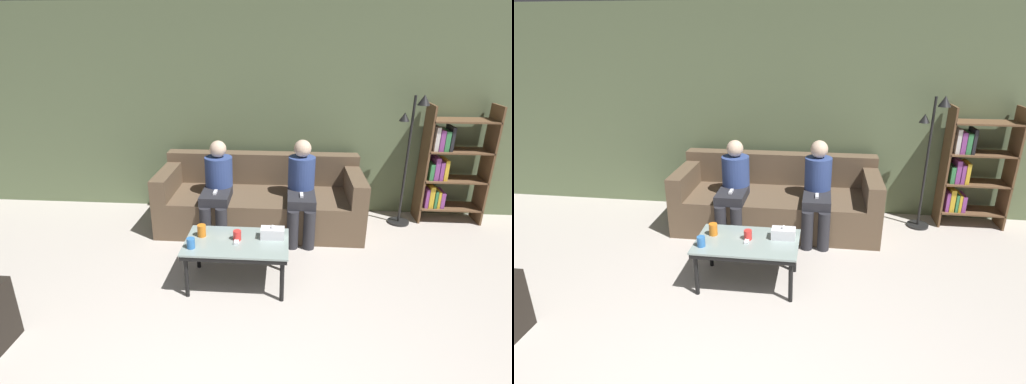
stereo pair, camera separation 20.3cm
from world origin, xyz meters
TOP-DOWN VIEW (x-y plane):
  - wall_back at (0.00, 3.74)m, footprint 12.00×0.06m
  - couch at (0.00, 3.19)m, footprint 2.40×0.96m
  - coffee_table at (-0.13, 1.89)m, footprint 0.95×0.59m
  - cup_near_left at (-0.13, 1.92)m, footprint 0.07×0.07m
  - cup_near_right at (-0.47, 1.97)m, footprint 0.08×0.08m
  - cup_far_center at (-0.52, 1.74)m, footprint 0.07×0.07m
  - tissue_box at (0.20, 1.98)m, footprint 0.22×0.12m
  - game_remote at (-0.13, 1.89)m, footprint 0.04×0.15m
  - bookshelf at (2.27, 3.51)m, footprint 0.77×0.32m
  - standing_lamp at (1.75, 3.37)m, footprint 0.31×0.26m
  - seated_person_left_end at (-0.48, 2.96)m, footprint 0.32×0.68m
  - seated_person_mid_left at (0.48, 2.96)m, footprint 0.31×0.68m

SIDE VIEW (x-z plane):
  - couch at x=0.00m, z-range -0.11..0.72m
  - coffee_table at x=-0.13m, z-range 0.18..0.62m
  - game_remote at x=-0.13m, z-range 0.45..0.47m
  - cup_near_left at x=-0.13m, z-range 0.45..0.54m
  - cup_far_center at x=-0.52m, z-range 0.45..0.54m
  - tissue_box at x=0.20m, z-range 0.43..0.56m
  - cup_near_right at x=-0.47m, z-range 0.45..0.56m
  - seated_person_left_end at x=-0.48m, z-range 0.04..1.13m
  - seated_person_mid_left at x=0.48m, z-range 0.04..1.15m
  - bookshelf at x=2.27m, z-range -0.02..1.44m
  - standing_lamp at x=1.75m, z-range 0.18..1.77m
  - wall_back at x=0.00m, z-range 0.00..2.60m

